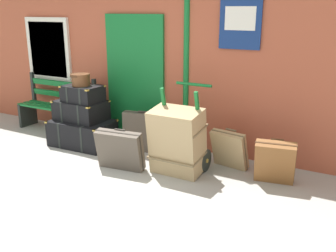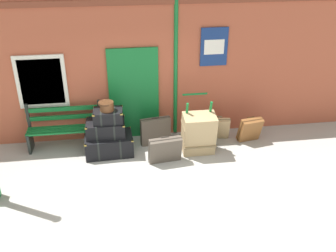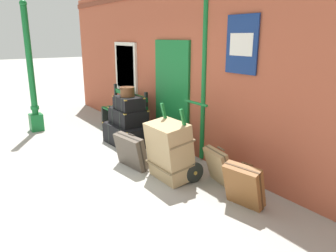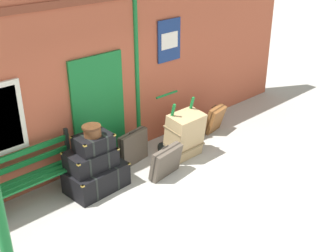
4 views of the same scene
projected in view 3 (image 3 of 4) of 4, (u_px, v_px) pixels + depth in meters
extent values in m
plane|color=#A3A099|center=(54.00, 177.00, 5.16)|extent=(60.00, 60.00, 0.00)
cube|color=#AD5138|center=(185.00, 67.00, 6.14)|extent=(10.40, 0.30, 3.20)
cube|color=#146B2D|center=(172.00, 95.00, 6.35)|extent=(1.10, 0.05, 2.10)
cube|color=#0C401B|center=(171.00, 95.00, 6.35)|extent=(0.06, 0.02, 2.10)
cube|color=silver|center=(126.00, 67.00, 7.78)|extent=(1.04, 0.06, 1.16)
cube|color=silver|center=(125.00, 67.00, 7.77)|extent=(0.88, 0.02, 1.00)
cylinder|color=#146B2D|center=(204.00, 71.00, 5.47)|extent=(0.09, 0.09, 3.14)
cube|color=navy|center=(242.00, 45.00, 4.68)|extent=(0.60, 0.02, 0.84)
cube|color=white|center=(241.00, 45.00, 4.67)|extent=(0.44, 0.01, 0.32)
cube|color=#146B2D|center=(36.00, 122.00, 7.66)|extent=(0.28, 0.28, 0.40)
cylinder|color=#146B2D|center=(30.00, 62.00, 7.29)|extent=(0.14, 0.14, 2.40)
cylinder|color=#146B2D|center=(35.00, 108.00, 7.57)|extent=(0.19, 0.19, 0.08)
sphere|color=#146B2D|center=(23.00, 3.00, 6.96)|extent=(0.16, 0.16, 0.16)
cube|color=#146B2D|center=(117.00, 113.00, 7.49)|extent=(1.60, 0.09, 0.04)
cube|color=#146B2D|center=(123.00, 112.00, 7.57)|extent=(1.60, 0.09, 0.04)
cube|color=#146B2D|center=(128.00, 112.00, 7.64)|extent=(1.60, 0.09, 0.04)
cube|color=#146B2D|center=(130.00, 103.00, 7.62)|extent=(1.60, 0.05, 0.10)
cube|color=#146B2D|center=(130.00, 95.00, 7.57)|extent=(1.60, 0.05, 0.10)
cube|color=black|center=(109.00, 115.00, 8.23)|extent=(0.06, 0.40, 0.45)
cube|color=black|center=(116.00, 95.00, 8.21)|extent=(0.06, 0.06, 0.56)
cube|color=black|center=(139.00, 129.00, 7.02)|extent=(0.06, 0.40, 0.45)
cube|color=black|center=(146.00, 105.00, 7.00)|extent=(0.06, 0.06, 0.56)
cube|color=black|center=(128.00, 134.00, 6.69)|extent=(1.03, 0.68, 0.42)
cube|color=black|center=(122.00, 132.00, 6.87)|extent=(0.06, 0.65, 0.43)
cube|color=black|center=(133.00, 137.00, 6.52)|extent=(0.06, 0.65, 0.43)
cube|color=#B79338|center=(103.00, 122.00, 6.84)|extent=(0.05, 0.05, 0.02)
cube|color=#B79338|center=(126.00, 133.00, 6.10)|extent=(0.05, 0.05, 0.02)
cube|color=#B79338|center=(128.00, 118.00, 7.18)|extent=(0.05, 0.05, 0.02)
cube|color=#B79338|center=(152.00, 128.00, 6.44)|extent=(0.05, 0.05, 0.02)
cube|color=silver|center=(114.00, 137.00, 6.53)|extent=(0.36, 0.01, 0.10)
cube|color=black|center=(128.00, 116.00, 6.66)|extent=(0.81, 0.56, 0.32)
cube|color=black|center=(124.00, 114.00, 6.80)|extent=(0.05, 0.55, 0.33)
cube|color=black|center=(132.00, 118.00, 6.51)|extent=(0.05, 0.55, 0.33)
cube|color=#B79338|center=(109.00, 107.00, 6.79)|extent=(0.05, 0.05, 0.02)
cube|color=#B79338|center=(125.00, 114.00, 6.18)|extent=(0.05, 0.05, 0.02)
cube|color=#B79338|center=(130.00, 105.00, 7.05)|extent=(0.05, 0.05, 0.02)
cube|color=#B79338|center=(148.00, 111.00, 6.44)|extent=(0.05, 0.05, 0.02)
cube|color=black|center=(129.00, 103.00, 6.52)|extent=(0.61, 0.46, 0.26)
cube|color=black|center=(126.00, 102.00, 6.62)|extent=(0.05, 0.45, 0.27)
cube|color=black|center=(132.00, 104.00, 6.41)|extent=(0.05, 0.45, 0.27)
cube|color=#B79338|center=(114.00, 96.00, 6.61)|extent=(0.05, 0.05, 0.02)
cube|color=#B79338|center=(125.00, 100.00, 6.15)|extent=(0.05, 0.05, 0.02)
cube|color=#B79338|center=(131.00, 94.00, 6.81)|extent=(0.05, 0.05, 0.02)
cube|color=#B79338|center=(144.00, 98.00, 6.36)|extent=(0.05, 0.05, 0.02)
cylinder|color=brown|center=(128.00, 92.00, 6.46)|extent=(0.29, 0.29, 0.19)
cylinder|color=#432715|center=(127.00, 88.00, 6.45)|extent=(0.30, 0.30, 0.04)
cube|color=black|center=(168.00, 178.00, 5.09)|extent=(0.56, 0.28, 0.03)
cube|color=#146B2D|center=(170.00, 137.00, 5.24)|extent=(0.04, 0.35, 1.17)
cube|color=#146B2D|center=(189.00, 146.00, 4.85)|extent=(0.04, 0.35, 1.17)
cylinder|color=#146B2D|center=(196.00, 103.00, 5.06)|extent=(0.54, 0.04, 0.04)
cylinder|color=black|center=(171.00, 160.00, 5.45)|extent=(0.04, 0.32, 0.32)
cylinder|color=#B79338|center=(171.00, 160.00, 5.45)|extent=(0.07, 0.06, 0.06)
cylinder|color=black|center=(194.00, 173.00, 4.94)|extent=(0.04, 0.32, 0.32)
cylinder|color=#B79338|center=(194.00, 173.00, 4.94)|extent=(0.07, 0.06, 0.06)
cube|color=tan|center=(170.00, 151.00, 4.98)|extent=(0.68, 0.55, 0.93)
cube|color=olive|center=(170.00, 163.00, 5.03)|extent=(0.70, 0.46, 0.08)
cube|color=olive|center=(170.00, 139.00, 4.93)|extent=(0.70, 0.46, 0.08)
cube|color=brown|center=(244.00, 186.00, 4.19)|extent=(0.55, 0.41, 0.59)
cylinder|color=#4F3018|center=(247.00, 164.00, 4.13)|extent=(0.16, 0.06, 0.03)
cube|color=#482C16|center=(244.00, 186.00, 4.19)|extent=(0.54, 0.28, 0.56)
cube|color=#51473D|center=(131.00, 151.00, 5.48)|extent=(0.70, 0.35, 0.57)
cylinder|color=#302A24|center=(131.00, 135.00, 5.41)|extent=(0.16, 0.05, 0.03)
cube|color=#2C2721|center=(131.00, 151.00, 5.48)|extent=(0.69, 0.22, 0.56)
cube|color=#51473D|center=(166.00, 140.00, 5.98)|extent=(0.68, 0.25, 0.62)
cylinder|color=#302A24|center=(166.00, 123.00, 5.89)|extent=(0.16, 0.05, 0.03)
cube|color=#2C2721|center=(166.00, 140.00, 5.98)|extent=(0.67, 0.13, 0.64)
cube|color=tan|center=(219.00, 167.00, 4.85)|extent=(0.54, 0.37, 0.56)
cylinder|color=brown|center=(221.00, 149.00, 4.79)|extent=(0.16, 0.05, 0.03)
cube|color=brown|center=(219.00, 167.00, 4.85)|extent=(0.54, 0.28, 0.54)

